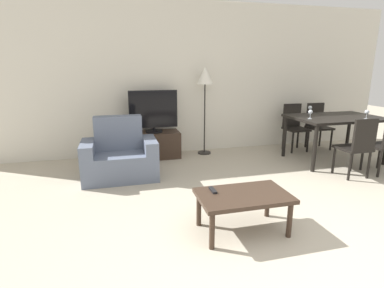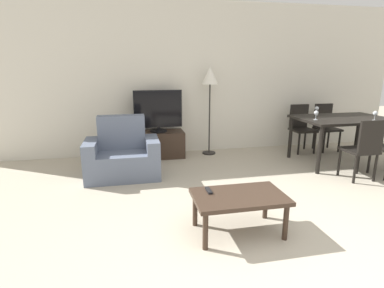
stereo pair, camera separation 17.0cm
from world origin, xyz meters
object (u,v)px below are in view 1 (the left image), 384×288
at_px(dining_chair_near, 358,145).
at_px(wine_glass_right, 367,113).
at_px(tv, 153,111).
at_px(dining_chair_far_left, 294,125).
at_px(wine_glass_left, 311,113).
at_px(armchair, 120,157).
at_px(dining_chair_far, 317,124).
at_px(coffee_table, 243,199).
at_px(floor_lamp, 205,81).
at_px(dining_table, 336,121).
at_px(remote_primary, 213,190).
at_px(tv_stand, 155,145).
at_px(wine_glass_center, 310,108).

height_order(dining_chair_near, wine_glass_right, wine_glass_right).
height_order(tv, wine_glass_right, tv).
bearing_deg(dining_chair_far_left, wine_glass_left, -109.56).
relative_size(armchair, dining_chair_far_left, 1.18).
height_order(armchair, dining_chair_far, dining_chair_far).
height_order(dining_chair_far, wine_glass_left, wine_glass_left).
bearing_deg(coffee_table, floor_lamp, 81.01).
distance_m(armchair, floor_lamp, 2.06).
relative_size(dining_chair_far, floor_lamp, 0.56).
height_order(tv, dining_chair_far, tv).
xyz_separation_m(tv, dining_table, (2.94, -0.94, -0.14)).
bearing_deg(dining_chair_far, remote_primary, -140.85).
relative_size(armchair, remote_primary, 6.94).
xyz_separation_m(dining_chair_near, remote_primary, (-2.44, -0.82, -0.09)).
bearing_deg(coffee_table, tv_stand, 100.51).
relative_size(dining_table, remote_primary, 9.80).
bearing_deg(dining_table, dining_chair_near, -108.00).
xyz_separation_m(armchair, remote_primary, (0.85, -1.68, 0.10)).
xyz_separation_m(tv_stand, wine_glass_center, (2.68, -0.58, 0.64)).
bearing_deg(dining_chair_near, tv, 147.14).
distance_m(remote_primary, wine_glass_center, 3.17).
bearing_deg(wine_glass_center, dining_chair_far, 40.07).
xyz_separation_m(dining_chair_far, dining_chair_far_left, (-0.51, 0.00, 0.00)).
relative_size(wine_glass_center, wine_glass_right, 1.00).
distance_m(wine_glass_left, wine_glass_right, 0.89).
bearing_deg(coffee_table, tv, 100.52).
height_order(dining_table, wine_glass_right, wine_glass_right).
xyz_separation_m(tv_stand, wine_glass_right, (3.22, -1.27, 0.64)).
bearing_deg(wine_glass_center, tv_stand, 167.72).
xyz_separation_m(tv_stand, tv, (0.00, -0.00, 0.59)).
height_order(tv_stand, dining_table, dining_table).
relative_size(armchair, dining_chair_near, 1.18).
relative_size(coffee_table, dining_chair_near, 0.99).
bearing_deg(tv_stand, coffee_table, -79.49).
bearing_deg(coffee_table, wine_glass_left, 41.63).
xyz_separation_m(coffee_table, dining_chair_far_left, (2.18, 2.54, 0.15)).
bearing_deg(tv_stand, remote_primary, -84.73).
bearing_deg(dining_chair_near, wine_glass_center, 90.09).
distance_m(wine_glass_center, wine_glass_right, 0.88).
distance_m(floor_lamp, remote_primary, 2.82).
xyz_separation_m(tv, coffee_table, (0.50, -2.69, -0.48)).
relative_size(dining_chair_near, remote_primary, 5.88).
relative_size(armchair, wine_glass_left, 7.13).
xyz_separation_m(coffee_table, dining_chair_far, (2.69, 2.54, 0.15)).
relative_size(dining_chair_near, wine_glass_center, 6.04).
bearing_deg(tv, floor_lamp, 1.23).
height_order(dining_table, wine_glass_center, wine_glass_center).
bearing_deg(dining_table, dining_chair_far_left, 108.00).
height_order(dining_chair_near, wine_glass_center, wine_glass_center).
relative_size(tv_stand, coffee_table, 1.00).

